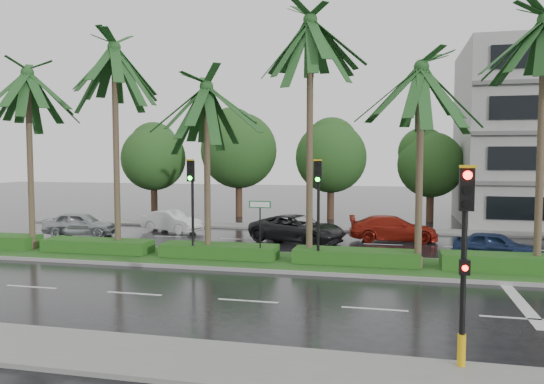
% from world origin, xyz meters
% --- Properties ---
extents(ground, '(120.00, 120.00, 0.00)m').
position_xyz_m(ground, '(0.00, 0.00, 0.00)').
color(ground, black).
rests_on(ground, ground).
extents(near_sidewalk, '(40.00, 2.40, 0.12)m').
position_xyz_m(near_sidewalk, '(0.00, -10.20, 0.06)').
color(near_sidewalk, slate).
rests_on(near_sidewalk, ground).
extents(far_sidewalk, '(40.00, 2.00, 0.12)m').
position_xyz_m(far_sidewalk, '(0.00, 12.00, 0.06)').
color(far_sidewalk, slate).
rests_on(far_sidewalk, ground).
extents(median, '(36.00, 4.00, 0.15)m').
position_xyz_m(median, '(0.00, 1.00, 0.08)').
color(median, gray).
rests_on(median, ground).
extents(hedge, '(35.20, 1.40, 0.60)m').
position_xyz_m(hedge, '(0.00, 1.00, 0.45)').
color(hedge, '#164E1A').
rests_on(hedge, median).
extents(lane_markings, '(34.00, 13.06, 0.01)m').
position_xyz_m(lane_markings, '(3.04, -0.43, 0.01)').
color(lane_markings, silver).
rests_on(lane_markings, ground).
extents(palm_row, '(26.30, 4.20, 10.98)m').
position_xyz_m(palm_row, '(-1.25, 1.02, 8.34)').
color(palm_row, '#443A27').
rests_on(palm_row, median).
extents(signal_near, '(0.34, 0.45, 4.36)m').
position_xyz_m(signal_near, '(6.00, -9.39, 2.50)').
color(signal_near, black).
rests_on(signal_near, near_sidewalk).
extents(signal_median_left, '(0.34, 0.42, 4.36)m').
position_xyz_m(signal_median_left, '(-4.00, 0.30, 3.00)').
color(signal_median_left, black).
rests_on(signal_median_left, median).
extents(signal_median_right, '(0.34, 0.42, 4.36)m').
position_xyz_m(signal_median_right, '(1.50, 0.30, 3.00)').
color(signal_median_right, black).
rests_on(signal_median_right, median).
extents(street_sign, '(0.95, 0.09, 2.60)m').
position_xyz_m(street_sign, '(-1.00, 0.48, 2.12)').
color(street_sign, black).
rests_on(street_sign, median).
extents(bg_trees, '(33.33, 5.76, 8.32)m').
position_xyz_m(bg_trees, '(0.01, 17.59, 4.96)').
color(bg_trees, '#3E281C').
rests_on(bg_trees, ground).
extents(car_silver, '(2.22, 4.33, 1.41)m').
position_xyz_m(car_silver, '(-13.16, 6.04, 0.71)').
color(car_silver, '#A2A7AA').
rests_on(car_silver, ground).
extents(car_white, '(2.61, 4.20, 1.31)m').
position_xyz_m(car_white, '(-8.66, 8.73, 0.65)').
color(car_white, silver).
rests_on(car_white, ground).
extents(car_darkgrey, '(4.00, 5.76, 1.46)m').
position_xyz_m(car_darkgrey, '(-0.50, 6.75, 0.73)').
color(car_darkgrey, black).
rests_on(car_darkgrey, ground).
extents(car_red, '(2.38, 4.91, 1.38)m').
position_xyz_m(car_red, '(4.50, 8.29, 0.69)').
color(car_red, maroon).
rests_on(car_red, ground).
extents(car_blue, '(2.39, 3.93, 1.25)m').
position_xyz_m(car_blue, '(9.00, 4.00, 0.63)').
color(car_blue, navy).
rests_on(car_blue, ground).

